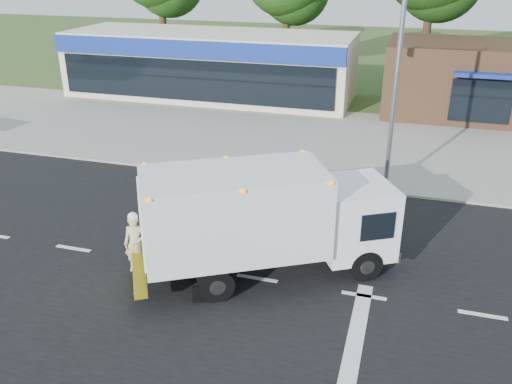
# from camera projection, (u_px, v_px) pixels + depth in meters

# --- Properties ---
(ground) EXTENTS (120.00, 120.00, 0.00)m
(ground) POSITION_uv_depth(u_px,v_px,m) (257.00, 279.00, 15.37)
(ground) COLOR #385123
(ground) RESTS_ON ground
(road_asphalt) EXTENTS (60.00, 14.00, 0.02)m
(road_asphalt) POSITION_uv_depth(u_px,v_px,m) (257.00, 279.00, 15.37)
(road_asphalt) COLOR black
(road_asphalt) RESTS_ON ground
(sidewalk) EXTENTS (60.00, 2.40, 0.12)m
(sidewalk) POSITION_uv_depth(u_px,v_px,m) (313.00, 174.00, 22.54)
(sidewalk) COLOR gray
(sidewalk) RESTS_ON ground
(parking_apron) EXTENTS (60.00, 9.00, 0.02)m
(parking_apron) POSITION_uv_depth(u_px,v_px,m) (334.00, 134.00, 27.65)
(parking_apron) COLOR gray
(parking_apron) RESTS_ON ground
(lane_markings) EXTENTS (55.20, 7.00, 0.01)m
(lane_markings) POSITION_uv_depth(u_px,v_px,m) (293.00, 314.00, 13.83)
(lane_markings) COLOR silver
(lane_markings) RESTS_ON road_asphalt
(ems_box_truck) EXTENTS (7.45, 5.54, 3.23)m
(ems_box_truck) POSITION_uv_depth(u_px,v_px,m) (263.00, 216.00, 14.87)
(ems_box_truck) COLOR black
(ems_box_truck) RESTS_ON ground
(emergency_worker) EXTENTS (0.73, 0.58, 1.87)m
(emergency_worker) POSITION_uv_depth(u_px,v_px,m) (135.00, 242.00, 15.43)
(emergency_worker) COLOR #C9BE86
(emergency_worker) RESTS_ON ground
(retail_strip_mall) EXTENTS (18.00, 6.20, 4.00)m
(retail_strip_mall) POSITION_uv_depth(u_px,v_px,m) (210.00, 64.00, 34.38)
(retail_strip_mall) COLOR beige
(retail_strip_mall) RESTS_ON ground
(brown_storefront) EXTENTS (10.00, 6.70, 4.00)m
(brown_storefront) POSITION_uv_depth(u_px,v_px,m) (478.00, 80.00, 30.27)
(brown_storefront) COLOR #382316
(brown_storefront) RESTS_ON ground
(traffic_signal_pole) EXTENTS (3.51, 0.25, 8.00)m
(traffic_signal_pole) POSITION_uv_depth(u_px,v_px,m) (380.00, 61.00, 19.44)
(traffic_signal_pole) COLOR gray
(traffic_signal_pole) RESTS_ON ground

